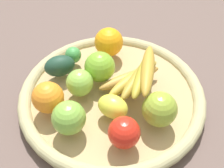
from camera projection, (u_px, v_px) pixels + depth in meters
name	position (u px, v px, depth m)	size (l,w,h in m)	color
ground_plane	(112.00, 101.00, 0.74)	(2.40, 2.40, 0.00)	brown
basket	(112.00, 95.00, 0.73)	(0.47, 0.47, 0.04)	tan
apple_4	(160.00, 109.00, 0.62)	(0.08, 0.08, 0.08)	olive
avocado	(60.00, 66.00, 0.73)	(0.08, 0.05, 0.05)	#1D3C2C
apple_2	(80.00, 83.00, 0.68)	(0.07, 0.07, 0.07)	#89BC46
apple_3	(101.00, 66.00, 0.71)	(0.08, 0.08, 0.08)	#76AB2C
banana_bunch	(139.00, 75.00, 0.68)	(0.18, 0.15, 0.09)	#BB893B
orange_1	(48.00, 97.00, 0.64)	(0.07, 0.07, 0.07)	orange
lemon_0	(113.00, 107.00, 0.64)	(0.07, 0.05, 0.05)	yellow
apple_1	(69.00, 118.00, 0.60)	(0.07, 0.07, 0.07)	#7CB03F
orange_0	(109.00, 42.00, 0.78)	(0.08, 0.08, 0.08)	orange
lime_0	(73.00, 55.00, 0.77)	(0.04, 0.04, 0.04)	#419244
apple_0	(124.00, 132.00, 0.58)	(0.07, 0.07, 0.07)	red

